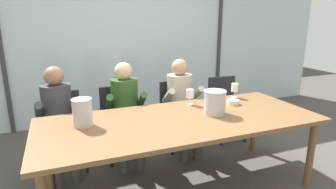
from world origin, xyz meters
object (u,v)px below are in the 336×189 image
Objects in this scene: chair_left_of_center at (119,116)px; chair_right_of_center at (224,103)px; person_olive_shirt at (126,106)px; ice_bucket_secondary at (215,102)px; person_beige_jumper at (181,100)px; tasting_bowl at (233,102)px; wine_glass_by_left_taster at (190,94)px; chair_center at (177,109)px; dining_table at (181,124)px; wine_glass_near_bucket at (235,88)px; chair_near_curtain at (64,125)px; person_charcoal_jacket at (58,114)px; ice_bucket_primary at (82,112)px.

chair_left_of_center is 1.52m from chair_right_of_center.
person_olive_shirt is 4.89× the size of ice_bucket_secondary.
tasting_bowl is at bearing -56.41° from person_beige_jumper.
chair_center is at bearing 79.48° from wine_glass_by_left_taster.
wine_glass_near_bucket is at bearing 25.94° from dining_table.
chair_near_curtain reaches higher than dining_table.
ice_bucket_secondary is 0.68m from wine_glass_near_bucket.
chair_near_curtain is 0.66m from chair_left_of_center.
chair_near_curtain is at bearing 179.84° from chair_left_of_center.
person_charcoal_jacket is (-2.22, -0.16, 0.17)m from chair_right_of_center.
person_charcoal_jacket is at bearing -171.04° from chair_left_of_center.
chair_near_curtain is at bearing 176.27° from person_olive_shirt.
tasting_bowl is at bearing -19.91° from wine_glass_by_left_taster.
person_beige_jumper is 1.44m from ice_bucket_primary.
ice_bucket_secondary is at bearing -54.91° from chair_left_of_center.
ice_bucket_primary reaches higher than chair_center.
wine_glass_by_left_taster is (0.62, -0.44, 0.19)m from person_olive_shirt.
chair_right_of_center is at bearing -0.64° from person_charcoal_jacket.
dining_table is 0.93m from ice_bucket_primary.
tasting_bowl is 0.75× the size of wine_glass_near_bucket.
chair_left_of_center is 0.24m from person_olive_shirt.
chair_near_curtain is at bearing 146.92° from ice_bucket_secondary.
chair_right_of_center is 4.98× the size of wine_glass_by_left_taster.
chair_right_of_center is at bearing 52.09° from ice_bucket_secondary.
chair_center is 6.64× the size of tasting_bowl.
chair_center reaches higher than dining_table.
wine_glass_near_bucket reaches higher than dining_table.
tasting_bowl is (1.08, -0.61, 0.10)m from person_olive_shirt.
ice_bucket_primary is at bearing -147.73° from chair_center.
wine_glass_near_bucket is (1.95, -0.50, 0.37)m from chair_near_curtain.
wine_glass_near_bucket is at bearing 39.06° from ice_bucket_secondary.
chair_near_curtain is 0.74m from person_olive_shirt.
chair_near_curtain is 0.73× the size of person_beige_jumper.
ice_bucket_primary is at bearing -155.61° from chair_right_of_center.
dining_table is 1.06m from chair_center.
chair_near_curtain is at bearing 138.62° from dining_table.
chair_left_of_center is 1.39m from tasting_bowl.
person_olive_shirt is at bearing -168.46° from chair_center.
person_olive_shirt is at bearing -75.40° from chair_left_of_center.
chair_center is 1.50m from person_charcoal_jacket.
dining_table is 20.57× the size of tasting_bowl.
chair_near_curtain is 3.57× the size of ice_bucket_secondary.
chair_left_of_center is 6.64× the size of tasting_bowl.
ice_bucket_secondary is (0.72, -0.81, 0.20)m from person_olive_shirt.
chair_right_of_center is 3.43× the size of ice_bucket_primary.
person_olive_shirt reaches higher than dining_table.
wine_glass_by_left_taster is (-0.85, -0.60, 0.37)m from chair_right_of_center.
wine_glass_by_left_taster reaches higher than chair_right_of_center.
wine_glass_near_bucket is (0.53, -0.38, 0.19)m from person_beige_jumper.
wine_glass_near_bucket is at bearing -15.51° from person_charcoal_jacket.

